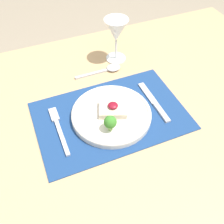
% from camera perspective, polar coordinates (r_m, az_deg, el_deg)
% --- Properties ---
extents(ground_plane, '(8.00, 8.00, 0.00)m').
position_cam_1_polar(ground_plane, '(1.48, -0.17, -20.71)').
color(ground_plane, gray).
extents(dining_table, '(1.48, 0.95, 0.76)m').
position_cam_1_polar(dining_table, '(0.89, -0.26, -4.76)').
color(dining_table, tan).
rests_on(dining_table, ground_plane).
extents(placemat, '(0.46, 0.30, 0.00)m').
position_cam_1_polar(placemat, '(0.82, -0.28, -0.81)').
color(placemat, navy).
rests_on(placemat, dining_table).
extents(dinner_plate, '(0.25, 0.25, 0.07)m').
position_cam_1_polar(dinner_plate, '(0.80, 0.00, -0.39)').
color(dinner_plate, silver).
rests_on(dinner_plate, placemat).
extents(fork, '(0.02, 0.19, 0.01)m').
position_cam_1_polar(fork, '(0.80, -11.62, -3.17)').
color(fork, '#B2B2B7').
rests_on(fork, placemat).
extents(knife, '(0.02, 0.19, 0.01)m').
position_cam_1_polar(knife, '(0.85, 9.45, 1.71)').
color(knife, '#B2B2B7').
rests_on(knife, placemat).
extents(spoon, '(0.17, 0.04, 0.02)m').
position_cam_1_polar(spoon, '(0.98, -0.64, 9.39)').
color(spoon, '#B2B2B7').
rests_on(spoon, dining_table).
extents(wine_glass_near, '(0.09, 0.09, 0.16)m').
position_cam_1_polar(wine_glass_near, '(0.97, 0.91, 16.99)').
color(wine_glass_near, white).
rests_on(wine_glass_near, dining_table).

